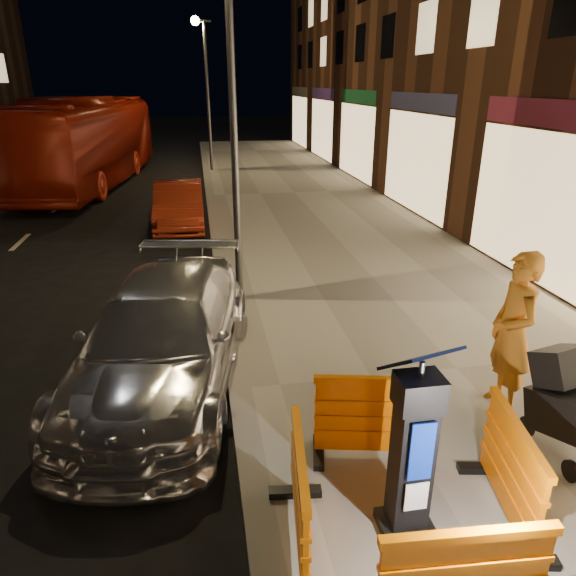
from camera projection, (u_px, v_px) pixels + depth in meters
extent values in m
plane|color=black|center=(241.00, 398.00, 6.69)|extent=(120.00, 120.00, 0.00)
cube|color=gray|center=(456.00, 373.00, 7.13)|extent=(6.00, 60.00, 0.15)
cube|color=slate|center=(240.00, 393.00, 6.66)|extent=(0.30, 60.00, 0.15)
cube|color=black|center=(413.00, 448.00, 4.24)|extent=(0.63, 0.63, 1.74)
cube|color=#DE6500|center=(373.00, 418.00, 5.25)|extent=(1.32, 0.76, 0.97)
cube|color=#DE6500|center=(300.00, 499.00, 4.23)|extent=(0.66, 1.30, 0.97)
cube|color=#DE6500|center=(511.00, 471.00, 4.53)|extent=(0.74, 1.32, 0.97)
imported|color=silver|center=(168.00, 381.00, 7.06)|extent=(2.73, 5.04, 1.39)
imported|color=maroon|center=(181.00, 226.00, 14.66)|extent=(1.35, 3.77, 1.24)
imported|color=maroon|center=(92.00, 185.00, 20.60)|extent=(4.13, 12.20, 3.33)
imported|color=#BB6D1C|center=(513.00, 333.00, 5.92)|extent=(0.55, 0.77, 1.97)
cube|color=black|center=(573.00, 408.00, 5.29)|extent=(0.77, 1.00, 1.12)
cylinder|color=#3F3F44|center=(234.00, 127.00, 8.29)|extent=(0.12, 0.12, 6.00)
cylinder|color=#3F3F44|center=(208.00, 99.00, 22.01)|extent=(0.12, 0.12, 6.00)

